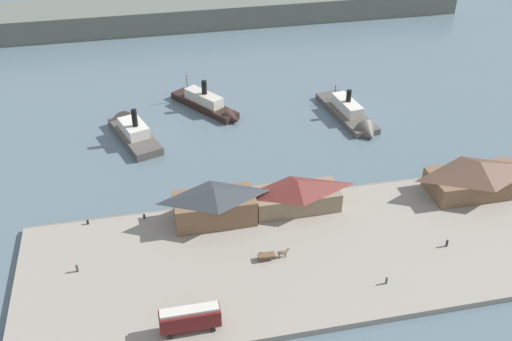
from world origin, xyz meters
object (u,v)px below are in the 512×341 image
(pedestrian_near_east_shed, at_px, (447,243))
(ferry_outer_harbor, at_px, (131,130))
(ferry_shed_east_terminal, at_px, (297,194))
(ferry_mid_harbor, at_px, (209,105))
(mooring_post_center_west, at_px, (88,222))
(ferry_approaching_east, at_px, (353,117))
(pedestrian_by_tram, at_px, (77,268))
(mooring_post_west, at_px, (144,216))
(ferry_shed_central_terminal, at_px, (214,204))
(ferry_shed_customs_shed, at_px, (477,176))
(horse_cart, at_px, (272,254))
(street_tram, at_px, (190,318))
(pedestrian_walking_west, at_px, (387,280))

(pedestrian_near_east_shed, distance_m, ferry_outer_harbor, 79.37)
(ferry_shed_east_terminal, height_order, ferry_mid_harbor, ferry_mid_harbor)
(mooring_post_center_west, distance_m, ferry_approaching_east, 72.55)
(pedestrian_by_tram, distance_m, mooring_post_west, 17.85)
(ferry_shed_east_terminal, xyz_separation_m, mooring_post_center_west, (-41.33, 3.25, -2.92))
(ferry_shed_central_terminal, distance_m, ferry_shed_east_terminal, 16.79)
(pedestrian_by_tram, distance_m, mooring_post_center_west, 13.43)
(ferry_shed_central_terminal, relative_size, mooring_post_west, 17.82)
(ferry_shed_customs_shed, relative_size, ferry_approaching_east, 0.75)
(horse_cart, height_order, ferry_mid_harbor, ferry_mid_harbor)
(ferry_shed_central_terminal, height_order, pedestrian_near_east_shed, ferry_shed_central_terminal)
(ferry_shed_customs_shed, relative_size, ferry_outer_harbor, 0.86)
(mooring_post_west, xyz_separation_m, ferry_approaching_east, (54.88, 31.07, -0.34))
(street_tram, bearing_deg, pedestrian_near_east_shed, 11.43)
(ferry_shed_central_terminal, relative_size, ferry_shed_east_terminal, 0.92)
(ferry_shed_central_terminal, height_order, horse_cart, ferry_shed_central_terminal)
(ferry_shed_customs_shed, distance_m, pedestrian_near_east_shed, 20.81)
(ferry_mid_harbor, bearing_deg, mooring_post_center_west, -124.57)
(ferry_shed_east_terminal, relative_size, pedestrian_by_tram, 10.08)
(pedestrian_walking_west, distance_m, ferry_approaching_east, 60.08)
(ferry_shed_central_terminal, distance_m, pedestrian_walking_west, 35.53)
(ferry_shed_central_terminal, relative_size, ferry_mid_harbor, 0.71)
(ferry_shed_central_terminal, distance_m, horse_cart, 16.14)
(pedestrian_walking_west, bearing_deg, ferry_outer_harbor, 123.20)
(mooring_post_center_west, bearing_deg, pedestrian_near_east_shed, -17.56)
(street_tram, xyz_separation_m, mooring_post_west, (-5.68, 30.19, -2.15))
(pedestrian_near_east_shed, distance_m, mooring_post_west, 58.32)
(ferry_shed_central_terminal, distance_m, mooring_post_west, 14.49)
(ferry_shed_east_terminal, relative_size, street_tram, 1.82)
(ferry_shed_customs_shed, xyz_separation_m, mooring_post_center_west, (-79.56, 5.62, -3.26))
(ferry_shed_central_terminal, distance_m, mooring_post_center_west, 25.09)
(mooring_post_west, relative_size, ferry_approaching_east, 0.03)
(ferry_shed_customs_shed, bearing_deg, pedestrian_by_tram, -174.55)
(ferry_shed_central_terminal, xyz_separation_m, mooring_post_center_west, (-24.56, 3.82, -3.45))
(pedestrian_by_tram, xyz_separation_m, ferry_approaching_east, (67.23, 43.94, -0.68))
(pedestrian_walking_west, height_order, pedestrian_by_tram, pedestrian_by_tram)
(ferry_shed_east_terminal, xyz_separation_m, ferry_approaching_east, (24.44, 33.85, -3.26))
(ferry_shed_central_terminal, relative_size, ferry_approaching_east, 0.60)
(street_tram, height_order, ferry_approaching_east, ferry_approaching_east)
(pedestrian_by_tram, height_order, ferry_mid_harbor, ferry_mid_harbor)
(pedestrian_by_tram, relative_size, ferry_outer_harbor, 0.07)
(horse_cart, relative_size, ferry_approaching_east, 0.22)
(ferry_shed_east_terminal, height_order, ferry_shed_customs_shed, ferry_shed_customs_shed)
(ferry_shed_central_terminal, xyz_separation_m, pedestrian_walking_west, (26.22, -23.76, -3.18))
(mooring_post_center_west, bearing_deg, ferry_approaching_east, 24.95)
(pedestrian_walking_west, bearing_deg, mooring_post_center_west, 151.49)
(pedestrian_walking_west, distance_m, ferry_outer_harbor, 75.33)
(ferry_approaching_east, bearing_deg, horse_cart, -124.40)
(ferry_shed_customs_shed, relative_size, pedestrian_by_tram, 11.62)
(pedestrian_by_tram, height_order, mooring_post_center_west, pedestrian_by_tram)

